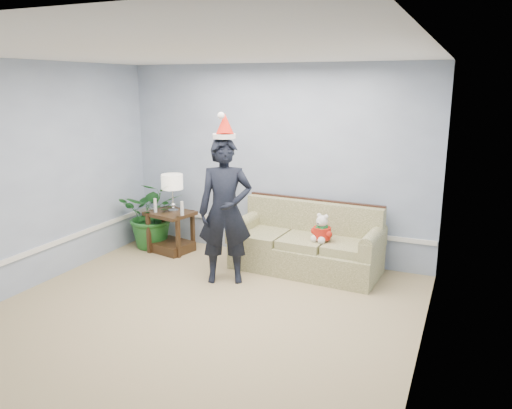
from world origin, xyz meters
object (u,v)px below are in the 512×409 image
at_px(side_table, 171,236).
at_px(table_lamp, 172,183).
at_px(sofa, 307,246).
at_px(houseplant, 153,214).
at_px(teddy_bear, 322,231).
at_px(man, 225,211).

bearing_deg(side_table, table_lamp, 30.38).
height_order(sofa, table_lamp, table_lamp).
distance_m(sofa, side_table, 2.07).
distance_m(sofa, houseplant, 2.43).
xyz_separation_m(side_table, table_lamp, (0.04, 0.02, 0.79)).
bearing_deg(side_table, teddy_bear, -1.77).
xyz_separation_m(table_lamp, man, (1.22, -0.71, -0.12)).
height_order(side_table, houseplant, houseplant).
height_order(sofa, teddy_bear, sofa).
bearing_deg(sofa, houseplant, -176.15).
xyz_separation_m(side_table, man, (1.26, -0.69, 0.67)).
height_order(side_table, table_lamp, table_lamp).
relative_size(sofa, man, 1.09).
distance_m(side_table, houseplant, 0.45).
height_order(table_lamp, man, man).
bearing_deg(teddy_bear, man, -132.79).
bearing_deg(teddy_bear, table_lamp, -165.49).
xyz_separation_m(man, teddy_bear, (1.06, 0.62, -0.30)).
relative_size(table_lamp, houseplant, 0.53).
bearing_deg(side_table, sofa, 2.64).
bearing_deg(man, table_lamp, 125.04).
relative_size(man, teddy_bear, 4.96).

